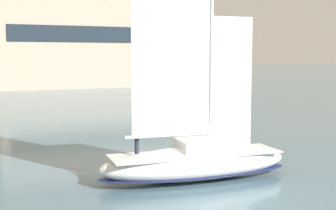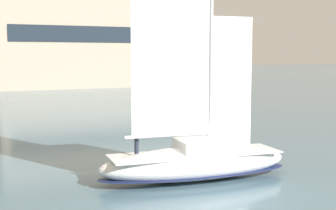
% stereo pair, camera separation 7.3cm
% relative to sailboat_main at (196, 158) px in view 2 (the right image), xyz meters
% --- Properties ---
extents(ground_plane, '(400.00, 400.00, 0.00)m').
position_rel_sailboat_main_xyz_m(ground_plane, '(-0.01, 0.00, -1.00)').
color(ground_plane, slate).
extents(waterfront_building, '(33.56, 17.12, 17.21)m').
position_rel_sailboat_main_xyz_m(waterfront_building, '(12.60, 66.14, 7.65)').
color(waterfront_building, tan).
rests_on(waterfront_building, ground).
extents(sailboat_main, '(9.23, 3.35, 12.42)m').
position_rel_sailboat_main_xyz_m(sailboat_main, '(0.00, 0.00, 0.00)').
color(sailboat_main, silver).
rests_on(sailboat_main, ground).
extents(sailboat_moored_near_marina, '(3.70, 8.94, 11.93)m').
position_rel_sailboat_main_xyz_m(sailboat_moored_near_marina, '(14.05, 22.59, -0.19)').
color(sailboat_moored_near_marina, navy).
rests_on(sailboat_moored_near_marina, ground).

